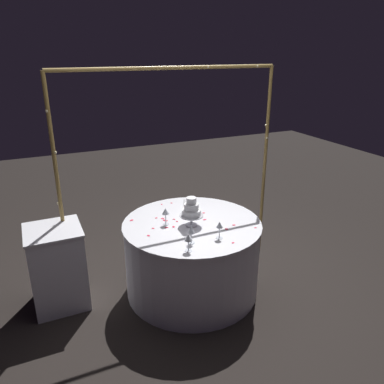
# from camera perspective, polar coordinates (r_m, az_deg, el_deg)

# --- Properties ---
(ground_plane) EXTENTS (12.00, 12.00, 0.00)m
(ground_plane) POSITION_cam_1_polar(r_m,az_deg,el_deg) (3.96, 0.00, -14.43)
(ground_plane) COLOR black
(decorative_arch) EXTENTS (2.29, 0.05, 2.14)m
(decorative_arch) POSITION_cam_1_polar(r_m,az_deg,el_deg) (3.75, -2.95, 7.60)
(decorative_arch) COLOR olive
(decorative_arch) RESTS_ON ground
(main_table) EXTENTS (1.32, 1.32, 0.74)m
(main_table) POSITION_cam_1_polar(r_m,az_deg,el_deg) (3.75, 0.00, -9.80)
(main_table) COLOR white
(main_table) RESTS_ON ground
(side_table) EXTENTS (0.49, 0.49, 0.78)m
(side_table) POSITION_cam_1_polar(r_m,az_deg,el_deg) (3.77, -19.68, -10.65)
(side_table) COLOR white
(side_table) RESTS_ON ground
(tiered_cake) EXTENTS (0.22, 0.22, 0.28)m
(tiered_cake) POSITION_cam_1_polar(r_m,az_deg,el_deg) (3.46, -0.10, -2.74)
(tiered_cake) COLOR silver
(tiered_cake) RESTS_ON main_table
(wine_glass_0) EXTENTS (0.06, 0.06, 0.16)m
(wine_glass_0) POSITION_cam_1_polar(r_m,az_deg,el_deg) (3.17, -0.12, -5.84)
(wine_glass_0) COLOR silver
(wine_glass_0) RESTS_ON main_table
(wine_glass_1) EXTENTS (0.07, 0.07, 0.16)m
(wine_glass_1) POSITION_cam_1_polar(r_m,az_deg,el_deg) (3.51, -4.03, -3.04)
(wine_glass_1) COLOR silver
(wine_glass_1) RESTS_ON main_table
(wine_glass_2) EXTENTS (0.07, 0.07, 0.15)m
(wine_glass_2) POSITION_cam_1_polar(r_m,az_deg,el_deg) (3.05, -0.55, -7.03)
(wine_glass_2) COLOR silver
(wine_glass_2) RESTS_ON main_table
(wine_glass_3) EXTENTS (0.06, 0.06, 0.16)m
(wine_glass_3) POSITION_cam_1_polar(r_m,az_deg,el_deg) (3.26, 4.20, -5.14)
(wine_glass_3) COLOR silver
(wine_glass_3) RESTS_ON main_table
(wine_glass_4) EXTENTS (0.06, 0.06, 0.15)m
(wine_glass_4) POSITION_cam_1_polar(r_m,az_deg,el_deg) (3.78, 0.09, -1.46)
(wine_glass_4) COLOR silver
(wine_glass_4) RESTS_ON main_table
(cake_knife) EXTENTS (0.14, 0.28, 0.01)m
(cake_knife) POSITION_cam_1_polar(r_m,az_deg,el_deg) (3.95, -1.20, -2.05)
(cake_knife) COLOR silver
(cake_knife) RESTS_ON main_table
(rose_petal_0) EXTENTS (0.03, 0.04, 0.00)m
(rose_petal_0) POSITION_cam_1_polar(r_m,az_deg,el_deg) (3.47, 5.26, -5.60)
(rose_petal_0) COLOR #E02D47
(rose_petal_0) RESTS_ON main_table
(rose_petal_1) EXTENTS (0.03, 0.02, 0.00)m
(rose_petal_1) POSITION_cam_1_polar(r_m,az_deg,el_deg) (3.53, 9.58, -5.35)
(rose_petal_1) COLOR #E02D47
(rose_petal_1) RESTS_ON main_table
(rose_petal_2) EXTENTS (0.05, 0.04, 0.00)m
(rose_petal_2) POSITION_cam_1_polar(r_m,az_deg,el_deg) (3.67, -9.15, -4.24)
(rose_petal_2) COLOR #E02D47
(rose_petal_2) RESTS_ON main_table
(rose_petal_3) EXTENTS (0.03, 0.03, 0.00)m
(rose_petal_3) POSITION_cam_1_polar(r_m,az_deg,el_deg) (3.65, -2.75, -4.13)
(rose_petal_3) COLOR #E02D47
(rose_petal_3) RESTS_ON main_table
(rose_petal_4) EXTENTS (0.03, 0.03, 0.00)m
(rose_petal_4) POSITION_cam_1_polar(r_m,az_deg,el_deg) (4.03, -3.14, -1.67)
(rose_petal_4) COLOR #E02D47
(rose_petal_4) RESTS_ON main_table
(rose_petal_5) EXTENTS (0.03, 0.04, 0.00)m
(rose_petal_5) POSITION_cam_1_polar(r_m,az_deg,el_deg) (3.64, -4.24, -4.27)
(rose_petal_5) COLOR #E02D47
(rose_petal_5) RESTS_ON main_table
(rose_petal_6) EXTENTS (0.04, 0.03, 0.00)m
(rose_petal_6) POSITION_cam_1_polar(r_m,az_deg,el_deg) (3.64, 1.92, -4.19)
(rose_petal_6) COLOR #E02D47
(rose_petal_6) RESTS_ON main_table
(rose_petal_7) EXTENTS (0.04, 0.03, 0.00)m
(rose_petal_7) POSITION_cam_1_polar(r_m,az_deg,el_deg) (3.49, -3.84, -5.42)
(rose_petal_7) COLOR #E02D47
(rose_petal_7) RESTS_ON main_table
(rose_petal_8) EXTENTS (0.03, 0.04, 0.00)m
(rose_petal_8) POSITION_cam_1_polar(r_m,az_deg,el_deg) (3.50, -2.81, -5.29)
(rose_petal_8) COLOR #E02D47
(rose_petal_8) RESTS_ON main_table
(rose_petal_9) EXTENTS (0.03, 0.03, 0.00)m
(rose_petal_9) POSITION_cam_1_polar(r_m,az_deg,el_deg) (3.62, -3.94, -4.38)
(rose_petal_9) COLOR #E02D47
(rose_petal_9) RESTS_ON main_table
(rose_petal_10) EXTENTS (0.03, 0.04, 0.00)m
(rose_petal_10) POSITION_cam_1_polar(r_m,az_deg,el_deg) (3.49, -5.92, -5.49)
(rose_petal_10) COLOR #E02D47
(rose_petal_10) RESTS_ON main_table
(rose_petal_11) EXTENTS (0.03, 0.04, 0.00)m
(rose_petal_11) POSITION_cam_1_polar(r_m,az_deg,el_deg) (3.36, -6.61, -6.57)
(rose_petal_11) COLOR #E02D47
(rose_petal_11) RESTS_ON main_table
(rose_petal_12) EXTENTS (0.03, 0.02, 0.00)m
(rose_petal_12) POSITION_cam_1_polar(r_m,az_deg,el_deg) (3.98, 0.16, -1.91)
(rose_petal_12) COLOR #E02D47
(rose_petal_12) RESTS_ON main_table
(rose_petal_13) EXTENTS (0.04, 0.03, 0.00)m
(rose_petal_13) POSITION_cam_1_polar(r_m,az_deg,el_deg) (3.67, -4.48, -4.01)
(rose_petal_13) COLOR #E02D47
(rose_petal_13) RESTS_ON main_table
(rose_petal_14) EXTENTS (0.03, 0.03, 0.00)m
(rose_petal_14) POSITION_cam_1_polar(r_m,az_deg,el_deg) (3.69, -5.43, -3.93)
(rose_petal_14) COLOR #E02D47
(rose_petal_14) RESTS_ON main_table
(rose_petal_15) EXTENTS (0.02, 0.03, 0.00)m
(rose_petal_15) POSITION_cam_1_polar(r_m,az_deg,el_deg) (3.81, -4.17, -3.07)
(rose_petal_15) COLOR #E02D47
(rose_petal_15) RESTS_ON main_table
(rose_petal_16) EXTENTS (0.02, 0.03, 0.00)m
(rose_petal_16) POSITION_cam_1_polar(r_m,az_deg,el_deg) (4.00, -4.61, -1.87)
(rose_petal_16) COLOR #E02D47
(rose_petal_16) RESTS_ON main_table
(rose_petal_17) EXTENTS (0.03, 0.03, 0.00)m
(rose_petal_17) POSITION_cam_1_polar(r_m,az_deg,el_deg) (3.60, -2.27, -4.46)
(rose_petal_17) COLOR #E02D47
(rose_petal_17) RESTS_ON main_table
(rose_petal_18) EXTENTS (0.04, 0.03, 0.00)m
(rose_petal_18) POSITION_cam_1_polar(r_m,az_deg,el_deg) (3.78, 1.78, -3.18)
(rose_petal_18) COLOR #E02D47
(rose_petal_18) RESTS_ON main_table
(rose_petal_19) EXTENTS (0.04, 0.03, 0.00)m
(rose_petal_19) POSITION_cam_1_polar(r_m,az_deg,el_deg) (3.55, 6.36, -4.98)
(rose_petal_19) COLOR #E02D47
(rose_petal_19) RESTS_ON main_table
(rose_petal_20) EXTENTS (0.03, 0.03, 0.00)m
(rose_petal_20) POSITION_cam_1_polar(r_m,az_deg,el_deg) (3.24, 6.23, -7.64)
(rose_petal_20) COLOR #E02D47
(rose_petal_20) RESTS_ON main_table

